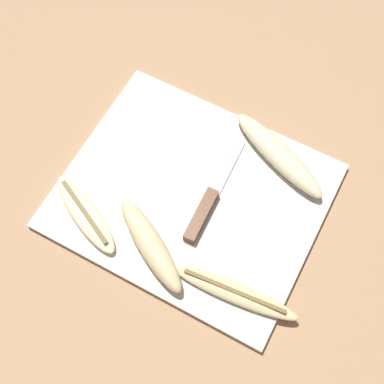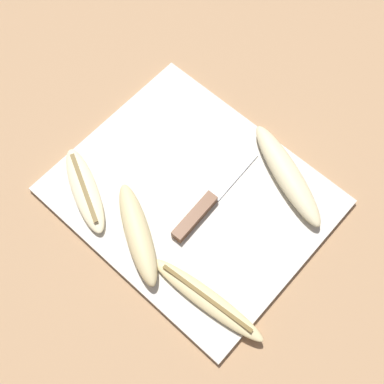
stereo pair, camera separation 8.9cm
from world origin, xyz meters
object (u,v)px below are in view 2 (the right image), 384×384
(knife, at_px, (202,209))
(banana_mellow_near, at_px, (207,299))
(banana_cream_curved, at_px, (287,175))
(banana_ripe_center, at_px, (138,234))
(banana_pale_long, at_px, (85,190))

(knife, relative_size, banana_mellow_near, 0.99)
(banana_mellow_near, relative_size, banana_cream_curved, 1.01)
(knife, relative_size, banana_ripe_center, 1.19)
(banana_mellow_near, distance_m, banana_ripe_center, 0.15)
(banana_ripe_center, bearing_deg, banana_pale_long, -178.89)
(knife, distance_m, banana_ripe_center, 0.11)
(knife, distance_m, banana_pale_long, 0.20)
(banana_cream_curved, xyz_separation_m, banana_pale_long, (-0.24, -0.25, -0.01))
(banana_ripe_center, xyz_separation_m, banana_pale_long, (-0.12, -0.00, -0.01))
(banana_mellow_near, relative_size, banana_pale_long, 1.25)
(banana_cream_curved, bearing_deg, banana_ripe_center, -114.53)
(banana_ripe_center, bearing_deg, knife, 66.78)
(banana_cream_curved, relative_size, banana_ripe_center, 1.18)
(banana_cream_curved, relative_size, banana_pale_long, 1.24)
(banana_mellow_near, height_order, banana_ripe_center, banana_ripe_center)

